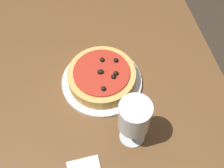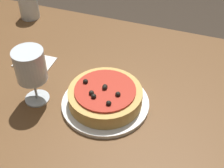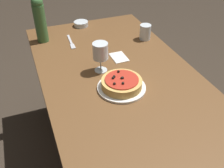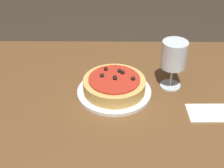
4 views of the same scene
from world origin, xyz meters
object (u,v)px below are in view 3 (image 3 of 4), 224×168
Objects in this scene: pizza at (122,83)px; side_bowl at (81,24)px; dining_table at (121,90)px; dinner_plate at (122,88)px; wine_bottle at (40,18)px; fork at (71,43)px; water_cup at (145,32)px; wine_glass at (100,52)px.

side_bowl is at bearing -0.77° from pizza.
dinner_plate is (-0.09, 0.04, 0.09)m from dining_table.
pizza is 0.79m from side_bowl.
dining_table is at bearing -150.71° from wine_bottle.
pizza reaches higher than dining_table.
wine_bottle is 1.80× the size of fork.
dinner_plate is 2.38× the size of side_bowl.
fork is at bearing 76.02° from water_cup.
side_bowl is at bearing 2.13° from dining_table.
wine_glass reaches higher than water_cup.
wine_glass is at bearing 174.87° from side_bowl.
side_bowl is (0.79, -0.01, -0.02)m from pizza.
pizza is 0.21m from wine_glass.
water_cup is (0.26, -0.40, -0.07)m from wine_glass.
water_cup is 0.97× the size of side_bowl.
dining_table is 0.71m from side_bowl.
dinner_plate is at bearing 14.84° from fork.
wine_bottle reaches higher than water_cup.
water_cup is at bearing -38.24° from dinner_plate.
fork is (0.12, 0.47, -0.05)m from water_cup.
dining_table is 0.15m from pizza.
wine_glass reaches higher than side_bowl.
dining_table is 0.13m from dinner_plate.
pizza is at bearing -156.74° from wine_bottle.
fork is at bearing 12.08° from dinner_plate.
wine_glass is at bearing 14.41° from fork.
pizza is at bearing 157.30° from dining_table.
dinner_plate is 0.69× the size of wine_bottle.
pizza is at bearing 14.83° from fork.
side_bowl reaches higher than dining_table.
dining_table is 4.40× the size of wine_bottle.
dinner_plate reaches higher than dining_table.
dining_table is 7.70× the size of pizza.
wine_glass is at bearing 12.88° from pizza.
water_cup reaches higher than dining_table.
fork is at bearing 18.32° from dining_table.
dining_table is 15.31× the size of side_bowl.
dining_table is at bearing -177.87° from side_bowl.
pizza is at bearing -167.12° from wine_glass.
wine_bottle is at bearing 71.44° from water_cup.
wine_glass is at bearing 122.87° from water_cup.
wine_bottle is (0.66, 0.28, 0.12)m from pizza.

